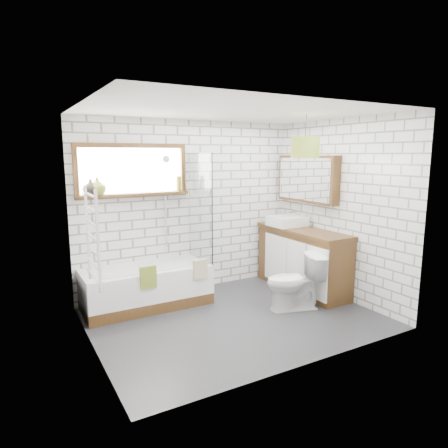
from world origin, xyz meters
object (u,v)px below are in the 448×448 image
bathtub (147,287)px  basin (287,221)px  toilet (294,282)px  pendant (305,147)px  vanity (302,259)px

bathtub → basin: basin is taller
bathtub → toilet: toilet is taller
toilet → pendant: bearing=104.2°
bathtub → basin: size_ratio=3.26×
bathtub → vanity: (2.26, -0.50, 0.20)m
bathtub → pendant: size_ratio=4.70×
basin → bathtub: bearing=175.2°
basin → toilet: basin is taller
toilet → bathtub: bearing=-105.0°
bathtub → toilet: (1.65, -1.06, 0.10)m
pendant → toilet: bearing=176.5°
toilet → pendant: (0.10, -0.01, 1.73)m
bathtub → pendant: pendant is taller
bathtub → basin: bearing=-4.8°
vanity → basin: 0.63m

